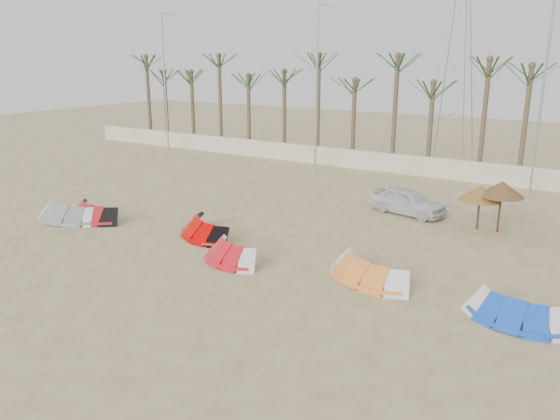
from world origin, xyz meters
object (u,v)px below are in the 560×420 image
Objects in this scene: kite_red_mid at (209,226)px; parasol_left at (480,193)px; parasol_mid at (502,189)px; kite_orange at (371,267)px; car at (408,201)px; kite_grey at (73,211)px; kite_red_right at (234,250)px; kite_red_left at (98,210)px; kite_blue at (519,307)px.

parasol_left is at bearing 36.56° from kite_red_mid.
parasol_mid is at bearing 34.57° from kite_red_mid.
parasol_mid is (2.71, 8.05, 1.59)m from kite_orange.
kite_grey is at bearing 138.09° from car.
kite_red_left is at bearing 173.98° from kite_red_right.
kite_orange is 8.84m from car.
kite_orange is (14.36, 0.29, 0.00)m from kite_red_left.
kite_red_left and kite_blue have the same top height.
parasol_left is 0.93m from parasol_mid.
kite_red_left is 1.09× the size of kite_red_right.
kite_red_left and kite_red_mid have the same top height.
kite_orange is at bearing -4.47° from kite_red_mid.
parasol_left is at bearing 27.82° from kite_grey.
kite_red_left is at bearing -178.85° from kite_orange.
kite_red_right is (9.11, -0.96, -0.00)m from kite_red_left.
parasol_mid is at bearing 26.03° from kite_red_left.
kite_red_mid is at bearing -143.44° from parasol_left.
kite_orange is at bearing -108.61° from parasol_mid.
kite_grey and kite_red_left have the same top height.
kite_grey is 1.19× the size of kite_red_right.
kite_grey is 1.85× the size of parasol_left.
kite_red_mid is 12.38m from parasol_left.
car is (-6.84, 9.30, 0.25)m from kite_blue.
kite_grey is 1.15m from kite_red_left.
kite_red_right is at bearing -6.02° from kite_red_left.
kite_blue is at bearing -131.36° from car.
parasol_left is (9.89, 7.33, 1.31)m from kite_red_mid.
car is (13.45, 9.70, 0.25)m from kite_grey.
kite_orange is at bearing -156.11° from car.
kite_red_mid and kite_red_right have the same top height.
parasol_left reaches higher than car.
kite_red_right is at bearing -166.60° from kite_orange.
kite_grey is at bearing -178.89° from kite_blue.
kite_grey is 7.36m from kite_red_mid.
kite_grey is 0.99× the size of kite_red_mid.
car is at bearing 172.30° from parasol_mid.
kite_red_right is 12.34m from parasol_mid.
kite_red_left is at bearing -171.72° from kite_red_mid.
kite_grey is 20.30m from kite_blue.
kite_red_left is at bearing 178.94° from kite_blue.
parasol_mid is at bearing 105.17° from kite_blue.
kite_red_mid is at bearing 154.25° from car.
parasol_left is at bearing -174.19° from parasol_mid.
kite_grey is at bearing -176.09° from kite_orange.
parasol_mid is (17.94, 9.09, 1.59)m from kite_grey.
parasol_mid is 4.72m from car.
kite_red_mid is at bearing -145.43° from parasol_mid.
kite_blue is at bearing -74.83° from parasol_mid.
kite_red_mid is 10.20m from car.
kite_blue is (19.43, -0.36, -0.00)m from kite_red_left.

